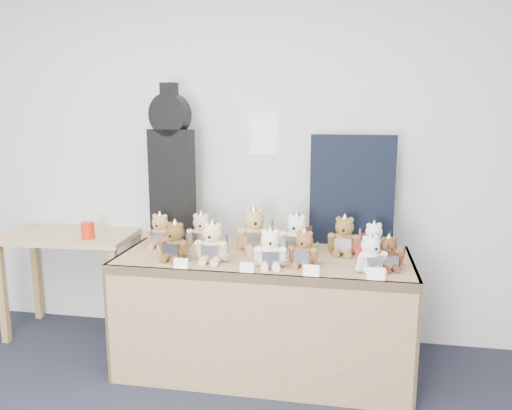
% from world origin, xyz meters
% --- Properties ---
extents(room_shell, '(6.00, 6.00, 6.00)m').
position_xyz_m(room_shell, '(0.36, 2.49, 1.53)').
color(room_shell, white).
rests_on(room_shell, floor).
extents(display_table, '(1.87, 0.78, 0.78)m').
position_xyz_m(display_table, '(0.46, 1.88, 0.61)').
color(display_table, olive).
rests_on(display_table, floor).
extents(side_table, '(0.97, 0.57, 0.79)m').
position_xyz_m(side_table, '(-1.06, 2.22, 0.66)').
color(side_table, tan).
rests_on(side_table, floor).
extents(guitar_case, '(0.35, 0.18, 1.11)m').
position_xyz_m(guitar_case, '(-0.25, 2.24, 1.32)').
color(guitar_case, black).
rests_on(guitar_case, display_table).
extents(navy_board, '(0.57, 0.05, 0.76)m').
position_xyz_m(navy_board, '(1.01, 2.30, 1.16)').
color(navy_board, black).
rests_on(navy_board, display_table).
extents(red_cup, '(0.09, 0.09, 0.12)m').
position_xyz_m(red_cup, '(-0.85, 2.10, 0.85)').
color(red_cup, red).
rests_on(red_cup, side_table).
extents(teddy_front_far_left, '(0.22, 0.19, 0.27)m').
position_xyz_m(teddy_front_far_left, '(-0.07, 1.76, 0.89)').
color(teddy_front_far_left, brown).
rests_on(teddy_front_far_left, display_table).
extents(teddy_front_left, '(0.23, 0.18, 0.28)m').
position_xyz_m(teddy_front_left, '(0.17, 1.76, 0.89)').
color(teddy_front_left, beige).
rests_on(teddy_front_left, display_table).
extents(teddy_front_centre, '(0.22, 0.19, 0.27)m').
position_xyz_m(teddy_front_centre, '(0.54, 1.71, 0.88)').
color(teddy_front_centre, white).
rests_on(teddy_front_centre, display_table).
extents(teddy_front_right, '(0.20, 0.18, 0.25)m').
position_xyz_m(teddy_front_right, '(0.73, 1.77, 0.88)').
color(teddy_front_right, brown).
rests_on(teddy_front_right, display_table).
extents(teddy_front_far_right, '(0.21, 0.20, 0.25)m').
position_xyz_m(teddy_front_far_right, '(1.12, 1.72, 0.88)').
color(teddy_front_far_right, white).
rests_on(teddy_front_far_right, display_table).
extents(teddy_front_end, '(0.19, 0.17, 0.23)m').
position_xyz_m(teddy_front_end, '(1.23, 1.79, 0.87)').
color(teddy_front_end, brown).
rests_on(teddy_front_end, display_table).
extents(teddy_back_left, '(0.22, 0.19, 0.27)m').
position_xyz_m(teddy_back_left, '(0.01, 2.07, 0.89)').
color(teddy_back_left, '#C0AB8C').
rests_on(teddy_back_left, display_table).
extents(teddy_back_centre_left, '(0.27, 0.25, 0.32)m').
position_xyz_m(teddy_back_centre_left, '(0.37, 2.07, 0.91)').
color(teddy_back_centre_left, tan).
rests_on(teddy_back_centre_left, display_table).
extents(teddy_back_centre_right, '(0.24, 0.21, 0.30)m').
position_xyz_m(teddy_back_centre_right, '(0.66, 2.05, 0.90)').
color(teddy_back_centre_right, white).
rests_on(teddy_back_centre_right, display_table).
extents(teddy_back_right, '(0.23, 0.19, 0.28)m').
position_xyz_m(teddy_back_right, '(0.97, 2.07, 0.89)').
color(teddy_back_right, brown).
rests_on(teddy_back_right, display_table).
extents(teddy_back_end, '(0.21, 0.19, 0.25)m').
position_xyz_m(teddy_back_end, '(1.16, 2.06, 0.88)').
color(teddy_back_end, white).
rests_on(teddy_back_end, display_table).
extents(teddy_back_far_left, '(0.21, 0.17, 0.26)m').
position_xyz_m(teddy_back_far_left, '(-0.27, 2.04, 0.88)').
color(teddy_back_far_left, '#AC7D50').
rests_on(teddy_back_far_left, display_table).
extents(entry_card_a, '(0.09, 0.02, 0.06)m').
position_xyz_m(entry_card_a, '(0.03, 1.58, 0.81)').
color(entry_card_a, white).
rests_on(entry_card_a, display_table).
extents(entry_card_b, '(0.08, 0.02, 0.06)m').
position_xyz_m(entry_card_b, '(0.42, 1.58, 0.81)').
color(entry_card_b, white).
rests_on(entry_card_b, display_table).
extents(entry_card_c, '(0.09, 0.02, 0.06)m').
position_xyz_m(entry_card_c, '(0.79, 1.58, 0.81)').
color(entry_card_c, white).
rests_on(entry_card_c, display_table).
extents(entry_card_d, '(0.10, 0.02, 0.07)m').
position_xyz_m(entry_card_d, '(1.14, 1.58, 0.82)').
color(entry_card_d, white).
rests_on(entry_card_d, display_table).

